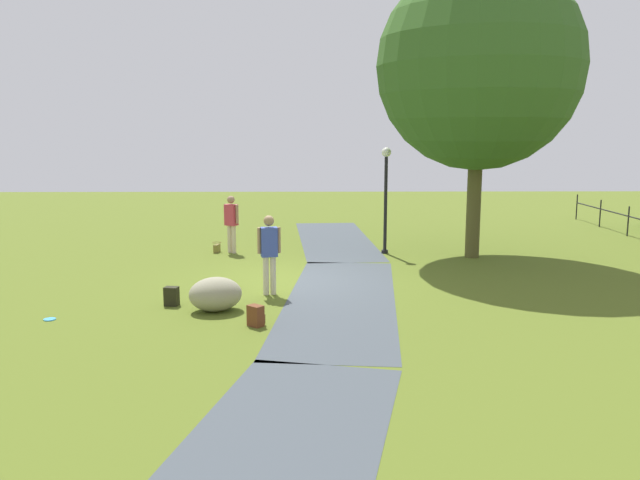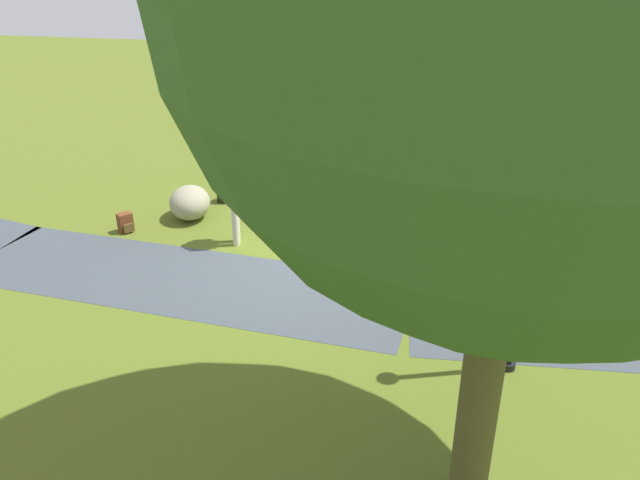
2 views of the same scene
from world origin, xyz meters
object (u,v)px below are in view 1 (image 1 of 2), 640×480
Objects in this scene: lamp_post at (386,188)px; handbag_on_grass at (217,248)px; lawn_boulder at (215,294)px; backpack_by_boulder at (172,296)px; woman_with_handbag at (231,220)px; spare_backpack_on_lawn at (256,316)px; man_near_boulder at (269,249)px; large_shade_tree at (479,67)px; frisbee_on_grass at (50,319)px.

lamp_post is 9.38× the size of handbag_on_grass.
backpack_by_boulder is (-0.43, -0.98, -0.15)m from lawn_boulder.
spare_backpack_on_lawn is (7.47, 1.36, -0.81)m from woman_with_handbag.
lamp_post is at bearing 87.60° from handbag_on_grass.
man_near_boulder is (4.95, -3.15, -0.93)m from lamp_post.
man_near_boulder is at bearing 20.50° from handbag_on_grass.
woman_with_handbag is at bearing 80.40° from handbag_on_grass.
large_shade_tree is at bearing 75.51° from lamp_post.
spare_backpack_on_lawn reaches higher than handbag_on_grass.
backpack_by_boulder is 2.40m from spare_backpack_on_lawn.
woman_with_handbag reaches higher than frisbee_on_grass.
large_shade_tree reaches higher than lawn_boulder.
frisbee_on_grass is (1.93, -4.15, -1.04)m from man_near_boulder.
handbag_on_grass is 0.84× the size of spare_backpack_on_lawn.
lawn_boulder is at bearing 8.06° from handbag_on_grass.
frisbee_on_grass is (7.10, -2.21, -0.13)m from handbag_on_grass.
handbag_on_grass is at bearing -96.44° from large_shade_tree.
handbag_on_grass is (-0.08, -0.47, -0.86)m from woman_with_handbag.
woman_with_handbag is 5.30m from man_near_boulder.
spare_backpack_on_lawn is at bearing -23.92° from lamp_post.
man_near_boulder is (-1.33, 1.01, 0.70)m from lawn_boulder.
lawn_boulder is at bearing -139.08° from spare_backpack_on_lawn.
spare_backpack_on_lawn is (7.55, 1.83, 0.05)m from handbag_on_grass.
man_near_boulder reaches higher than backpack_by_boulder.
man_near_boulder is (4.31, -5.62, -4.34)m from large_shade_tree.
woman_with_handbag is at bearing -175.97° from lawn_boulder.
lawn_boulder is 1.08m from backpack_by_boulder.
backpack_by_boulder is at bearing -41.31° from lamp_post.
man_near_boulder is at bearing 114.32° from backpack_by_boulder.
woman_with_handbag is 7.64m from spare_backpack_on_lawn.
large_shade_tree is at bearing 83.56° from handbag_on_grass.
lawn_boulder is at bearing 66.28° from backpack_by_boulder.
large_shade_tree is at bearing 139.46° from spare_backpack_on_lawn.
handbag_on_grass is 1.47× the size of frisbee_on_grass.
backpack_by_boulder reaches higher than handbag_on_grass.
frisbee_on_grass is (7.02, -2.68, -0.99)m from woman_with_handbag.
woman_with_handbag is (-6.42, -0.45, 0.66)m from lawn_boulder.
woman_with_handbag is 0.97× the size of man_near_boulder.
large_shade_tree is at bearing 83.77° from woman_with_handbag.
spare_backpack_on_lawn is at bearing -40.54° from large_shade_tree.
lamp_post is at bearing 146.49° from lawn_boulder.
lawn_boulder is (5.65, -6.64, -5.04)m from large_shade_tree.
large_shade_tree is 9.24m from handbag_on_grass.
lamp_post is 8.00m from backpack_by_boulder.
woman_with_handbag is 0.99m from handbag_on_grass.
backpack_by_boulder is at bearing -5.06° from woman_with_handbag.
spare_backpack_on_lawn is (6.70, -5.73, -5.19)m from large_shade_tree.
woman_with_handbag is 4.32× the size of spare_backpack_on_lawn.
spare_backpack_on_lawn is at bearing -2.48° from man_near_boulder.
backpack_by_boulder is at bearing -55.60° from large_shade_tree.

